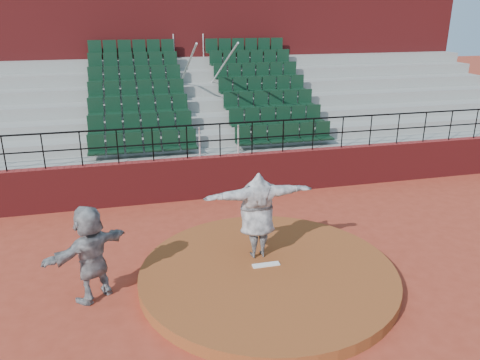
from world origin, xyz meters
name	(u,v)px	position (x,y,z in m)	size (l,w,h in m)	color
ground	(268,279)	(0.00, 0.00, 0.00)	(90.00, 90.00, 0.00)	#9D3623
pitchers_mound	(268,274)	(0.00, 0.00, 0.12)	(5.50, 5.50, 0.25)	brown
pitching_rubber	(266,265)	(0.00, 0.15, 0.27)	(0.60, 0.15, 0.03)	white
boundary_wall	(221,176)	(0.00, 5.00, 0.65)	(24.00, 0.30, 1.30)	maroon
wall_railing	(220,133)	(0.00, 5.00, 2.03)	(24.04, 0.05, 1.03)	black
seating_deck	(201,125)	(0.00, 8.65, 1.44)	(24.00, 5.97, 4.63)	gray
press_box_facade	(184,57)	(0.00, 12.60, 3.55)	(24.00, 3.00, 7.10)	maroon
pitcher	(257,215)	(-0.07, 0.65, 1.24)	(2.43, 0.66, 1.98)	black
fielder	(91,253)	(-3.58, 0.20, 1.00)	(1.85, 0.59, 1.99)	black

